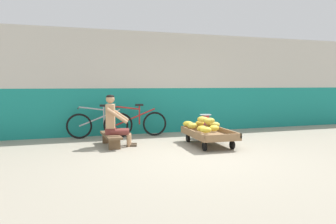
{
  "coord_description": "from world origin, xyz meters",
  "views": [
    {
      "loc": [
        -2.2,
        -5.23,
        1.37
      ],
      "look_at": [
        -0.17,
        1.22,
        0.75
      ],
      "focal_mm": 32.55,
      "sensor_mm": 36.0,
      "label": 1
    }
  ],
  "objects_px": {
    "low_bench": "(111,137)",
    "vendor_seated": "(115,121)",
    "plastic_crate": "(205,131)",
    "bicycle_far_left": "(136,123)",
    "banana_cart": "(209,135)",
    "shopping_bag": "(215,135)",
    "weighing_scale": "(206,120)",
    "bicycle_near_left": "(100,124)"
  },
  "relations": [
    {
      "from": "low_bench",
      "to": "vendor_seated",
      "type": "relative_size",
      "value": 0.98
    },
    {
      "from": "plastic_crate",
      "to": "bicycle_far_left",
      "type": "distance_m",
      "value": 1.83
    },
    {
      "from": "banana_cart",
      "to": "plastic_crate",
      "type": "height_order",
      "value": "banana_cart"
    },
    {
      "from": "bicycle_far_left",
      "to": "shopping_bag",
      "type": "relative_size",
      "value": 6.92
    },
    {
      "from": "low_bench",
      "to": "plastic_crate",
      "type": "height_order",
      "value": "plastic_crate"
    },
    {
      "from": "weighing_scale",
      "to": "bicycle_far_left",
      "type": "distance_m",
      "value": 1.83
    },
    {
      "from": "plastic_crate",
      "to": "bicycle_far_left",
      "type": "bearing_deg",
      "value": 159.76
    },
    {
      "from": "vendor_seated",
      "to": "shopping_bag",
      "type": "distance_m",
      "value": 2.5
    },
    {
      "from": "low_bench",
      "to": "weighing_scale",
      "type": "relative_size",
      "value": 3.73
    },
    {
      "from": "vendor_seated",
      "to": "bicycle_far_left",
      "type": "relative_size",
      "value": 0.69
    },
    {
      "from": "vendor_seated",
      "to": "shopping_bag",
      "type": "bearing_deg",
      "value": 0.19
    },
    {
      "from": "plastic_crate",
      "to": "weighing_scale",
      "type": "xyz_separation_m",
      "value": [
        0.0,
        -0.0,
        0.3
      ]
    },
    {
      "from": "bicycle_near_left",
      "to": "low_bench",
      "type": "bearing_deg",
      "value": -82.65
    },
    {
      "from": "bicycle_far_left",
      "to": "weighing_scale",
      "type": "bearing_deg",
      "value": -20.28
    },
    {
      "from": "banana_cart",
      "to": "vendor_seated",
      "type": "height_order",
      "value": "vendor_seated"
    },
    {
      "from": "vendor_seated",
      "to": "shopping_bag",
      "type": "relative_size",
      "value": 4.75
    },
    {
      "from": "vendor_seated",
      "to": "plastic_crate",
      "type": "bearing_deg",
      "value": 10.28
    },
    {
      "from": "vendor_seated",
      "to": "bicycle_far_left",
      "type": "bearing_deg",
      "value": 57.37
    },
    {
      "from": "bicycle_far_left",
      "to": "low_bench",
      "type": "bearing_deg",
      "value": -126.28
    },
    {
      "from": "shopping_bag",
      "to": "bicycle_far_left",
      "type": "bearing_deg",
      "value": 149.31
    },
    {
      "from": "banana_cart",
      "to": "shopping_bag",
      "type": "relative_size",
      "value": 6.09
    },
    {
      "from": "vendor_seated",
      "to": "weighing_scale",
      "type": "height_order",
      "value": "vendor_seated"
    },
    {
      "from": "bicycle_far_left",
      "to": "shopping_bag",
      "type": "height_order",
      "value": "bicycle_far_left"
    },
    {
      "from": "weighing_scale",
      "to": "bicycle_near_left",
      "type": "distance_m",
      "value": 2.71
    },
    {
      "from": "plastic_crate",
      "to": "banana_cart",
      "type": "bearing_deg",
      "value": -110.46
    },
    {
      "from": "vendor_seated",
      "to": "shopping_bag",
      "type": "height_order",
      "value": "vendor_seated"
    },
    {
      "from": "vendor_seated",
      "to": "weighing_scale",
      "type": "bearing_deg",
      "value": 10.26
    },
    {
      "from": "weighing_scale",
      "to": "shopping_bag",
      "type": "relative_size",
      "value": 1.25
    },
    {
      "from": "low_bench",
      "to": "weighing_scale",
      "type": "height_order",
      "value": "weighing_scale"
    },
    {
      "from": "vendor_seated",
      "to": "bicycle_far_left",
      "type": "distance_m",
      "value": 1.28
    },
    {
      "from": "banana_cart",
      "to": "plastic_crate",
      "type": "relative_size",
      "value": 4.06
    },
    {
      "from": "banana_cart",
      "to": "bicycle_far_left",
      "type": "distance_m",
      "value": 2.11
    },
    {
      "from": "bicycle_near_left",
      "to": "bicycle_far_left",
      "type": "relative_size",
      "value": 1.0
    },
    {
      "from": "low_bench",
      "to": "bicycle_near_left",
      "type": "relative_size",
      "value": 0.67
    },
    {
      "from": "plastic_crate",
      "to": "bicycle_near_left",
      "type": "xyz_separation_m",
      "value": [
        -2.62,
        0.69,
        0.2
      ]
    },
    {
      "from": "banana_cart",
      "to": "low_bench",
      "type": "height_order",
      "value": "banana_cart"
    },
    {
      "from": "banana_cart",
      "to": "plastic_crate",
      "type": "distance_m",
      "value": 1.07
    },
    {
      "from": "banana_cart",
      "to": "bicycle_far_left",
      "type": "height_order",
      "value": "bicycle_far_left"
    },
    {
      "from": "banana_cart",
      "to": "low_bench",
      "type": "relative_size",
      "value": 1.31
    },
    {
      "from": "low_bench",
      "to": "vendor_seated",
      "type": "bearing_deg",
      "value": -12.62
    },
    {
      "from": "plastic_crate",
      "to": "shopping_bag",
      "type": "distance_m",
      "value": 0.43
    },
    {
      "from": "weighing_scale",
      "to": "bicycle_near_left",
      "type": "relative_size",
      "value": 0.18
    }
  ]
}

